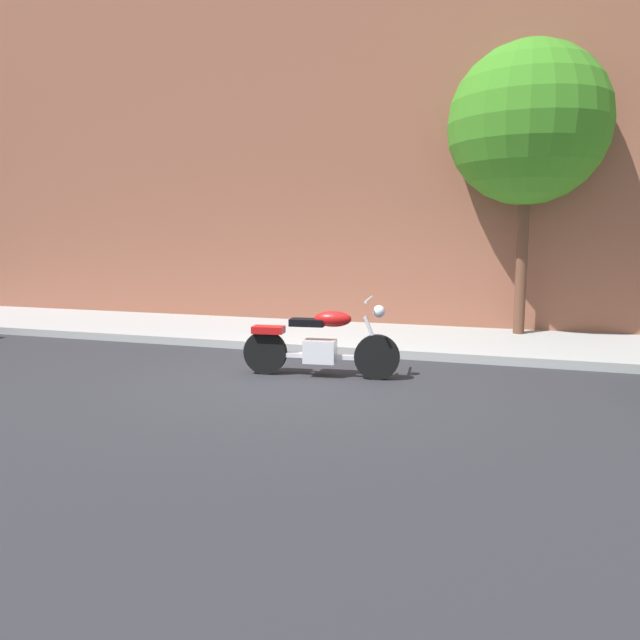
% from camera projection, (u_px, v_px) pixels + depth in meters
% --- Properties ---
extents(ground_plane, '(60.00, 60.00, 0.00)m').
position_uv_depth(ground_plane, '(291.00, 379.00, 8.22)').
color(ground_plane, '#28282D').
extents(sidewalk, '(20.78, 2.87, 0.14)m').
position_uv_depth(sidewalk, '(350.00, 337.00, 11.25)').
color(sidewalk, '#9D9D9D').
rests_on(sidewalk, ground).
extents(building_facade, '(20.78, 0.50, 7.73)m').
position_uv_depth(building_facade, '(373.00, 142.00, 12.30)').
color(building_facade, brown).
rests_on(building_facade, ground).
extents(motorcycle, '(2.21, 0.70, 1.12)m').
position_uv_depth(motorcycle, '(320.00, 344.00, 8.32)').
color(motorcycle, black).
rests_on(motorcycle, ground).
extents(street_tree, '(2.85, 2.85, 5.35)m').
position_uv_depth(street_tree, '(528.00, 125.00, 10.67)').
color(street_tree, brown).
rests_on(street_tree, ground).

